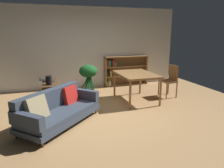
# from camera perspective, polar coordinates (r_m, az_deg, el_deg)

# --- Properties ---
(ground_plane) EXTENTS (8.16, 8.16, 0.00)m
(ground_plane) POSITION_cam_1_polar(r_m,az_deg,el_deg) (4.98, -2.32, -8.18)
(ground_plane) COLOR tan
(back_wall_panel) EXTENTS (6.80, 0.10, 2.70)m
(back_wall_panel) POSITION_cam_1_polar(r_m,az_deg,el_deg) (7.27, -8.16, 9.64)
(back_wall_panel) COLOR silver
(back_wall_panel) RESTS_ON ground_plane
(fabric_couch) EXTENTS (1.85, 1.86, 0.73)m
(fabric_couch) POSITION_cam_1_polar(r_m,az_deg,el_deg) (4.51, -14.72, -6.56)
(fabric_couch) COLOR brown
(fabric_couch) RESTS_ON ground_plane
(media_console) EXTENTS (0.38, 1.27, 0.52)m
(media_console) POSITION_cam_1_polar(r_m,az_deg,el_deg) (6.23, -16.49, -1.78)
(media_console) COLOR #56351E
(media_console) RESTS_ON ground_plane
(open_laptop) EXTENTS (0.42, 0.31, 0.07)m
(open_laptop) POSITION_cam_1_polar(r_m,az_deg,el_deg) (6.28, -17.10, 1.02)
(open_laptop) COLOR #333338
(open_laptop) RESTS_ON media_console
(desk_speaker) EXTENTS (0.16, 0.16, 0.24)m
(desk_speaker) POSITION_cam_1_polar(r_m,az_deg,el_deg) (5.78, -16.84, 0.97)
(desk_speaker) COLOR black
(desk_speaker) RESTS_ON media_console
(potted_floor_plant) EXTENTS (0.51, 0.55, 0.99)m
(potted_floor_plant) POSITION_cam_1_polar(r_m,az_deg,el_deg) (6.00, -6.46, 2.02)
(potted_floor_plant) COLOR #333338
(potted_floor_plant) RESTS_ON ground_plane
(dining_table) EXTENTS (0.94, 1.32, 0.78)m
(dining_table) POSITION_cam_1_polar(r_m,az_deg,el_deg) (5.79, 6.57, 2.16)
(dining_table) COLOR olive
(dining_table) RESTS_ON ground_plane
(dining_chair_near) EXTENTS (0.41, 0.46, 0.93)m
(dining_chair_near) POSITION_cam_1_polar(r_m,az_deg,el_deg) (6.43, 15.53, 1.35)
(dining_chair_near) COLOR brown
(dining_chair_near) RESTS_ON ground_plane
(bookshelf) EXTENTS (1.59, 0.28, 1.05)m
(bookshelf) POSITION_cam_1_polar(r_m,az_deg,el_deg) (7.60, 3.08, 3.73)
(bookshelf) COLOR olive
(bookshelf) RESTS_ON ground_plane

